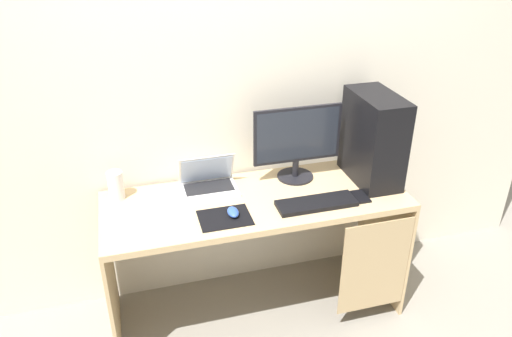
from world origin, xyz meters
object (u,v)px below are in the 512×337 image
at_px(monitor, 297,142).
at_px(laptop, 208,182).
at_px(pc_tower, 373,138).
at_px(mouse_left, 233,212).
at_px(speaker, 116,185).
at_px(keyboard, 316,203).
at_px(cell_phone, 360,197).

xyz_separation_m(monitor, laptop, (-0.50, 0.01, -0.19)).
distance_m(pc_tower, monitor, 0.42).
relative_size(monitor, mouse_left, 5.21).
xyz_separation_m(speaker, mouse_left, (0.56, -0.34, -0.06)).
relative_size(monitor, laptop, 1.65).
distance_m(pc_tower, mouse_left, 0.89).
relative_size(keyboard, mouse_left, 4.38).
relative_size(monitor, keyboard, 1.19).
relative_size(speaker, cell_phone, 1.19).
distance_m(laptop, keyboard, 0.60).
bearing_deg(speaker, mouse_left, -31.28).
height_order(laptop, speaker, laptop).
distance_m(laptop, speaker, 0.49).
distance_m(keyboard, cell_phone, 0.26).
distance_m(speaker, keyboard, 1.06).
bearing_deg(monitor, pc_tower, -16.15).
xyz_separation_m(pc_tower, monitor, (-0.40, 0.12, -0.02)).
bearing_deg(keyboard, speaker, 160.27).
bearing_deg(monitor, mouse_left, -146.51).
bearing_deg(mouse_left, cell_phone, -0.76).
xyz_separation_m(pc_tower, laptop, (-0.91, 0.13, -0.21)).
distance_m(monitor, speaker, 1.01).
bearing_deg(mouse_left, monitor, 33.49).
bearing_deg(laptop, pc_tower, -8.06).
bearing_deg(monitor, laptop, 178.65).
height_order(pc_tower, mouse_left, pc_tower).
distance_m(monitor, laptop, 0.54).
distance_m(pc_tower, speaker, 1.42).
bearing_deg(mouse_left, keyboard, -2.60).
xyz_separation_m(laptop, keyboard, (0.51, -0.32, -0.03)).
xyz_separation_m(keyboard, cell_phone, (0.26, 0.01, -0.01)).
xyz_separation_m(monitor, keyboard, (0.00, -0.31, -0.22)).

